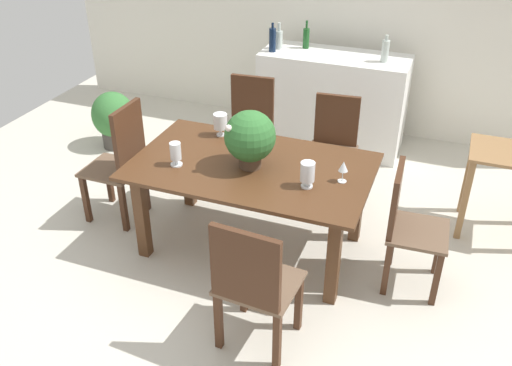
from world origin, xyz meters
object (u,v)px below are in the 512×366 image
object	(u,v)px
kitchen_counter	(332,101)
wine_glass	(343,167)
side_table	(508,173)
crystal_vase_center_near	(220,122)
wine_bottle_dark	(279,39)
wine_bottle_tall	(385,51)
potted_plant_floor	(113,118)
dining_table	(252,178)
wine_bottle_amber	(272,40)
flower_centerpiece	(250,137)
chair_near_right	(253,282)
crystal_vase_left	(308,173)
chair_foot_end	(407,222)
crystal_vase_right	(176,152)
chair_head_end	(122,159)
wine_bottle_green	(306,38)
chair_far_left	(250,126)
chair_far_right	(333,144)

from	to	relation	value
kitchen_counter	wine_glass	bearing A→B (deg)	-74.40
kitchen_counter	side_table	distance (m)	2.02
crystal_vase_center_near	wine_bottle_dark	world-z (taller)	wine_bottle_dark
kitchen_counter	wine_bottle_tall	world-z (taller)	wine_bottle_tall
side_table	potted_plant_floor	world-z (taller)	side_table
dining_table	wine_bottle_amber	bearing A→B (deg)	104.95
flower_centerpiece	chair_near_right	bearing A→B (deg)	-67.91
wine_bottle_dark	crystal_vase_left	bearing A→B (deg)	-66.29
wine_glass	wine_bottle_amber	bearing A→B (deg)	122.32
chair_foot_end	kitchen_counter	world-z (taller)	kitchen_counter
chair_foot_end	crystal_vase_left	distance (m)	0.79
chair_near_right	crystal_vase_left	world-z (taller)	chair_near_right
crystal_vase_right	potted_plant_floor	bearing A→B (deg)	138.05
kitchen_counter	chair_head_end	bearing A→B (deg)	-122.49
chair_head_end	kitchen_counter	xyz separation A→B (m)	(1.27, 2.00, -0.08)
crystal_vase_center_near	wine_bottle_amber	world-z (taller)	wine_bottle_amber
flower_centerpiece	crystal_vase_left	distance (m)	0.51
side_table	potted_plant_floor	distance (m)	3.85
wine_bottle_green	flower_centerpiece	bearing A→B (deg)	-84.26
crystal_vase_center_near	wine_bottle_tall	xyz separation A→B (m)	(1.03, 1.58, 0.23)
chair_head_end	wine_bottle_tall	xyz separation A→B (m)	(1.77, 1.96, 0.53)
chair_far_left	chair_head_end	world-z (taller)	chair_head_end
chair_far_right	side_table	bearing A→B (deg)	-8.08
chair_far_left	crystal_vase_center_near	world-z (taller)	chair_far_left
wine_bottle_tall	potted_plant_floor	distance (m)	2.86
wine_bottle_dark	crystal_vase_right	bearing A→B (deg)	-91.28
potted_plant_floor	kitchen_counter	bearing A→B (deg)	22.06
crystal_vase_center_near	wine_bottle_amber	distance (m)	1.52
kitchen_counter	wine_bottle_tall	bearing A→B (deg)	-5.24
dining_table	kitchen_counter	xyz separation A→B (m)	(0.13, 2.00, -0.14)
chair_far_right	chair_near_right	world-z (taller)	chair_near_right
flower_centerpiece	dining_table	bearing A→B (deg)	89.49
chair_far_left	wine_bottle_green	world-z (taller)	wine_bottle_green
wine_bottle_tall	chair_far_left	bearing A→B (deg)	-137.05
wine_glass	chair_near_right	bearing A→B (deg)	-106.22
crystal_vase_right	side_table	world-z (taller)	crystal_vase_right
crystal_vase_center_near	wine_bottle_dark	distance (m)	1.63
wine_glass	wine_bottle_green	bearing A→B (deg)	113.16
dining_table	chair_foot_end	bearing A→B (deg)	-0.20
chair_far_left	kitchen_counter	world-z (taller)	chair_far_left
chair_head_end	kitchen_counter	size ratio (longest dim) A/B	0.71
wine_bottle_dark	side_table	bearing A→B (deg)	-24.86
wine_bottle_dark	potted_plant_floor	bearing A→B (deg)	-150.92
chair_near_right	crystal_vase_left	bearing A→B (deg)	-91.27
chair_far_left	chair_near_right	world-z (taller)	chair_far_left
chair_near_right	crystal_vase_center_near	bearing A→B (deg)	-55.45
chair_near_right	crystal_vase_right	size ratio (longest dim) A/B	5.34
dining_table	wine_glass	size ratio (longest dim) A/B	11.07
wine_glass	wine_bottle_dark	xyz separation A→B (m)	(-1.16, 1.99, 0.23)
flower_centerpiece	kitchen_counter	bearing A→B (deg)	86.42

